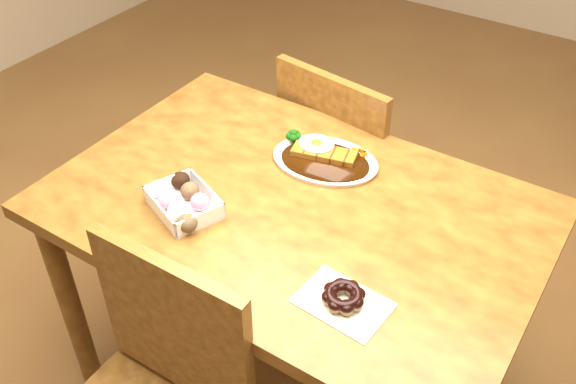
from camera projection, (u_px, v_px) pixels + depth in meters
The scene contains 6 objects.
ground at pixel (292, 381), 2.06m from camera, with size 6.00×6.00×0.00m, color brown.
table at pixel (293, 233), 1.64m from camera, with size 1.20×0.80×0.75m.
chair_far at pixel (350, 166), 2.15m from camera, with size 0.47×0.47×0.87m.
katsu_curry_plate at pixel (324, 157), 1.71m from camera, with size 0.31×0.25×0.06m.
donut_box at pixel (182, 201), 1.55m from camera, with size 0.21×0.19×0.05m.
pon_de_ring at pixel (343, 297), 1.32m from camera, with size 0.20×0.14×0.04m.
Camera 1 is at (0.65, -1.02, 1.77)m, focal length 40.00 mm.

